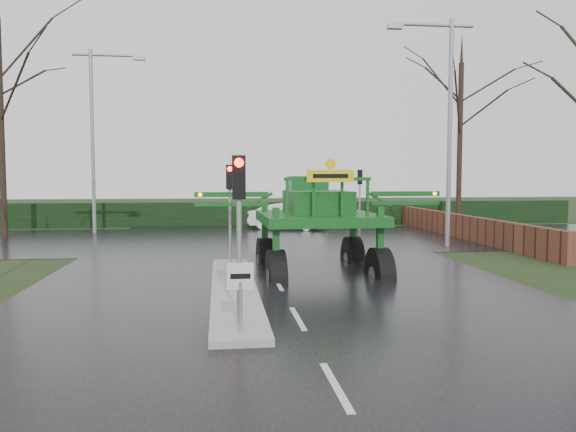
{
  "coord_description": "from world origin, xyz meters",
  "views": [
    {
      "loc": [
        -1.7,
        -11.94,
        3.11
      ],
      "look_at": [
        0.26,
        3.8,
        2.0
      ],
      "focal_mm": 35.0,
      "sensor_mm": 36.0,
      "label": 1
    }
  ],
  "objects": [
    {
      "name": "road_main",
      "position": [
        0.0,
        10.0,
        0.0
      ],
      "size": [
        14.0,
        80.0,
        0.02
      ],
      "primitive_type": "cube",
      "color": "black",
      "rests_on": "ground"
    },
    {
      "name": "median_island",
      "position": [
        -1.3,
        3.0,
        0.09
      ],
      "size": [
        1.2,
        10.0,
        0.16
      ],
      "primitive_type": "cube",
      "color": "gray",
      "rests_on": "ground"
    },
    {
      "name": "tree_left_far",
      "position": [
        -12.5,
        18.0,
        7.15
      ],
      "size": [
        7.7,
        7.7,
        13.26
      ],
      "color": "black",
      "rests_on": "ground"
    },
    {
      "name": "street_light_left_far",
      "position": [
        -8.19,
        20.0,
        5.99
      ],
      "size": [
        3.85,
        0.3,
        10.0
      ],
      "color": "gray",
      "rests_on": "ground"
    },
    {
      "name": "road_cross",
      "position": [
        0.0,
        16.0,
        0.01
      ],
      "size": [
        80.0,
        12.0,
        0.02
      ],
      "primitive_type": "cube",
      "color": "black",
      "rests_on": "ground"
    },
    {
      "name": "keep_left_sign",
      "position": [
        -1.3,
        -1.5,
        1.06
      ],
      "size": [
        0.5,
        0.07,
        1.35
      ],
      "color": "gray",
      "rests_on": "ground"
    },
    {
      "name": "traffic_signal_near",
      "position": [
        -1.3,
        -1.01,
        2.59
      ],
      "size": [
        0.26,
        0.33,
        3.52
      ],
      "color": "gray",
      "rests_on": "ground"
    },
    {
      "name": "street_light_right",
      "position": [
        8.19,
        12.0,
        5.99
      ],
      "size": [
        3.85,
        0.3,
        10.0
      ],
      "color": "gray",
      "rests_on": "ground"
    },
    {
      "name": "crop_sprayer",
      "position": [
        0.02,
        5.09,
        2.16
      ],
      "size": [
        8.18,
        5.17,
        4.57
      ],
      "rotation": [
        0.0,
        0.0,
        0.02
      ],
      "color": "black",
      "rests_on": "ground"
    },
    {
      "name": "traffic_signal_far",
      "position": [
        6.5,
        20.01,
        2.59
      ],
      "size": [
        0.26,
        0.33,
        3.52
      ],
      "rotation": [
        0.0,
        0.0,
        3.14
      ],
      "color": "gray",
      "rests_on": "ground"
    },
    {
      "name": "tree_right_far",
      "position": [
        13.0,
        21.0,
        6.5
      ],
      "size": [
        7.0,
        7.0,
        12.05
      ],
      "color": "black",
      "rests_on": "ground"
    },
    {
      "name": "white_sedan",
      "position": [
        2.38,
        20.78,
        0.0
      ],
      "size": [
        4.8,
        3.24,
        1.5
      ],
      "primitive_type": "imported",
      "rotation": [
        0.0,
        0.0,
        1.17
      ],
      "color": "white",
      "rests_on": "ground"
    },
    {
      "name": "hedge_row",
      "position": [
        0.0,
        24.0,
        0.75
      ],
      "size": [
        44.0,
        0.9,
        1.5
      ],
      "primitive_type": "cube",
      "color": "black",
      "rests_on": "ground"
    },
    {
      "name": "traffic_signal_mid",
      "position": [
        -1.3,
        7.49,
        2.59
      ],
      "size": [
        0.26,
        0.33,
        3.52
      ],
      "color": "gray",
      "rests_on": "ground"
    },
    {
      "name": "brick_wall",
      "position": [
        10.5,
        16.0,
        0.6
      ],
      "size": [
        0.4,
        20.0,
        1.2
      ],
      "primitive_type": "cube",
      "color": "#592D1E",
      "rests_on": "ground"
    },
    {
      "name": "ground",
      "position": [
        0.0,
        0.0,
        0.0
      ],
      "size": [
        140.0,
        140.0,
        0.0
      ],
      "primitive_type": "plane",
      "color": "black",
      "rests_on": "ground"
    }
  ]
}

